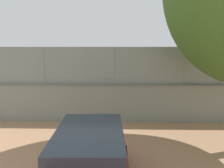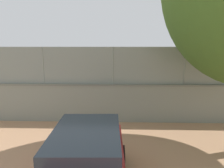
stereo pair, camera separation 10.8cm
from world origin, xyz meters
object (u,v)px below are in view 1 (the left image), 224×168
Objects in this scene: player_foreground_swinging at (157,77)px; courtside_bench at (36,101)px; player_crossing_court at (91,85)px; parked_car_red at (89,166)px; sports_ball at (112,99)px.

player_foreground_swinging reaches higher than courtside_bench.
parked_car_red is at bearing 94.69° from player_crossing_court.
player_foreground_swinging is 13.55× the size of sports_ball.
sports_ball is at bearing -93.91° from parked_car_red.
parked_car_red reaches higher than courtside_bench.
player_foreground_swinging is at bearing -129.40° from sports_ball.
courtside_bench is (8.75, 7.08, -0.40)m from player_foreground_swinging.
player_foreground_swinging reaches higher than sports_ball.
courtside_bench is at bearing 22.70° from sports_ball.
player_crossing_court is 0.36× the size of parked_car_red.
courtside_bench is at bearing 40.45° from player_crossing_court.
sports_ball is at bearing 50.60° from player_foreground_swinging.
player_crossing_court is 1.81m from sports_ball.
player_crossing_court is at bearing -139.55° from courtside_bench.
player_foreground_swinging is at bearing -108.84° from parked_car_red.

